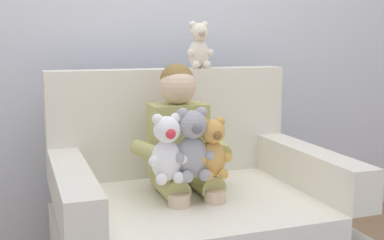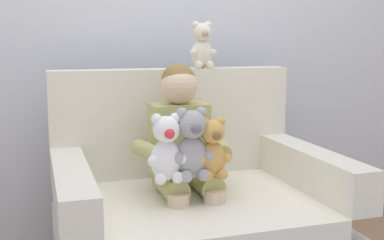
# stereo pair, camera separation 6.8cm
# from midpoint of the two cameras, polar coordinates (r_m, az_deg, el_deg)

# --- Properties ---
(back_wall) EXTENTS (6.00, 0.10, 2.60)m
(back_wall) POSITION_cam_midpoint_polar(r_m,az_deg,el_deg) (2.83, -3.53, 12.83)
(back_wall) COLOR silver
(back_wall) RESTS_ON ground
(armchair) EXTENTS (1.22, 0.95, 0.98)m
(armchair) POSITION_cam_midpoint_polar(r_m,az_deg,el_deg) (2.31, 1.03, -11.54)
(armchair) COLOR silver
(armchair) RESTS_ON ground
(seated_child) EXTENTS (0.45, 0.39, 0.82)m
(seated_child) POSITION_cam_midpoint_polar(r_m,az_deg,el_deg) (2.23, -0.14, -3.02)
(seated_child) COLOR tan
(seated_child) RESTS_ON armchair
(plush_grey) EXTENTS (0.18, 0.15, 0.30)m
(plush_grey) POSITION_cam_midpoint_polar(r_m,az_deg,el_deg) (2.04, 0.94, -3.03)
(plush_grey) COLOR #9E9EA3
(plush_grey) RESTS_ON armchair
(plush_white) EXTENTS (0.17, 0.14, 0.28)m
(plush_white) POSITION_cam_midpoint_polar(r_m,az_deg,el_deg) (2.01, -2.03, -3.47)
(plush_white) COLOR white
(plush_white) RESTS_ON armchair
(plush_honey) EXTENTS (0.15, 0.13, 0.26)m
(plush_honey) POSITION_cam_midpoint_polar(r_m,az_deg,el_deg) (2.07, 3.33, -3.46)
(plush_honey) COLOR gold
(plush_honey) RESTS_ON armchair
(plush_cream_on_backrest) EXTENTS (0.14, 0.12, 0.24)m
(plush_cream_on_backrest) POSITION_cam_midpoint_polar(r_m,az_deg,el_deg) (2.54, 1.95, 8.50)
(plush_cream_on_backrest) COLOR silver
(plush_cream_on_backrest) RESTS_ON armchair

